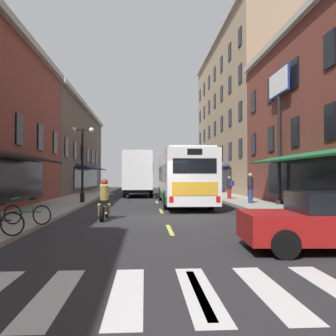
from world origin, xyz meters
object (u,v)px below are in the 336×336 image
transit_bus (182,177)px  pedestrian_near (230,187)px  box_truck (139,174)px  pedestrian_mid (250,188)px  street_lamp_twin (82,160)px  sedan_mid (138,185)px  billboard_sign (279,101)px  bicycle_near (27,214)px  motorcycle_rider (105,202)px

transit_bus → pedestrian_near: transit_bus is taller
box_truck → pedestrian_near: box_truck is taller
pedestrian_mid → street_lamp_twin: street_lamp_twin is taller
pedestrian_mid → sedan_mid: bearing=16.6°
billboard_sign → pedestrian_near: 7.55m
street_lamp_twin → billboard_sign: bearing=-10.8°
bicycle_near → street_lamp_twin: 10.80m
motorcycle_rider → pedestrian_mid: (8.02, 6.77, 0.38)m
transit_bus → box_truck: 9.57m
motorcycle_rider → pedestrian_near: (7.76, 11.10, 0.29)m
billboard_sign → pedestrian_mid: bearing=150.5°
transit_bus → pedestrian_mid: size_ratio=6.51×
transit_bus → sedan_mid: 19.54m
transit_bus → pedestrian_mid: (4.04, -1.03, -0.63)m
sedan_mid → motorcycle_rider: size_ratio=2.30×
sedan_mid → pedestrian_mid: pedestrian_mid is taller
billboard_sign → bicycle_near: bearing=-144.9°
sedan_mid → pedestrian_near: (6.87, -15.96, 0.27)m
box_truck → street_lamp_twin: size_ratio=1.59×
pedestrian_near → pedestrian_mid: pedestrian_mid is taller
sedan_mid → motorcycle_rider: 27.08m
transit_bus → pedestrian_near: bearing=41.1°
billboard_sign → sedan_mid: bearing=112.2°
bicycle_near → sedan_mid: bearing=83.8°
pedestrian_near → street_lamp_twin: 10.60m
box_truck → sedan_mid: (-0.20, 10.15, -1.24)m
sedan_mid → street_lamp_twin: bearing=-99.5°
bicycle_near → pedestrian_near: 16.85m
billboard_sign → pedestrian_mid: (-1.49, 0.84, -5.11)m
pedestrian_near → street_lamp_twin: size_ratio=0.35×
transit_bus → sedan_mid: bearing=99.1°
motorcycle_rider → street_lamp_twin: (-2.27, 8.17, 2.05)m
motorcycle_rider → pedestrian_near: pedestrian_near is taller
motorcycle_rider → billboard_sign: bearing=31.9°
sedan_mid → bicycle_near: sedan_mid is taller
street_lamp_twin → motorcycle_rider: bearing=-74.5°
box_truck → transit_bus: bearing=-72.4°
transit_bus → pedestrian_mid: bearing=-14.4°
box_truck → motorcycle_rider: 17.00m
transit_bus → bicycle_near: (-6.31, -10.19, -1.22)m
transit_bus → pedestrian_mid: transit_bus is taller
sedan_mid → street_lamp_twin: street_lamp_twin is taller
motorcycle_rider → pedestrian_near: 13.55m
billboard_sign → sedan_mid: 23.48m
box_truck → sedan_mid: 10.23m
bicycle_near → motorcycle_rider: bearing=45.7°
transit_bus → box_truck: box_truck is taller
transit_bus → bicycle_near: size_ratio=7.04×
sedan_mid → transit_bus: bearing=-80.9°
billboard_sign → street_lamp_twin: billboard_sign is taller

